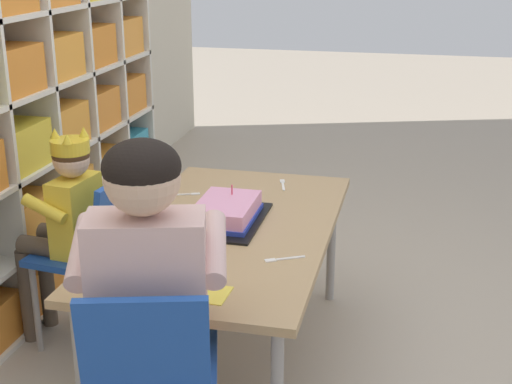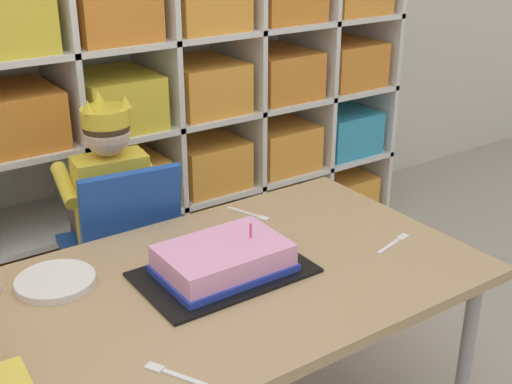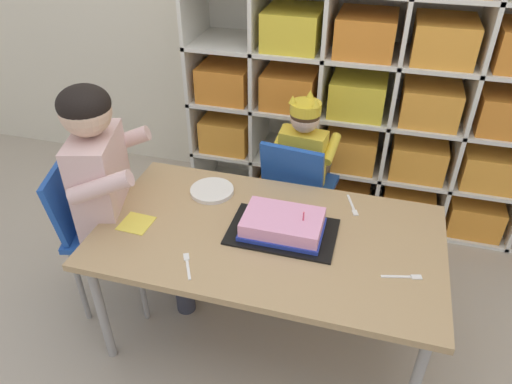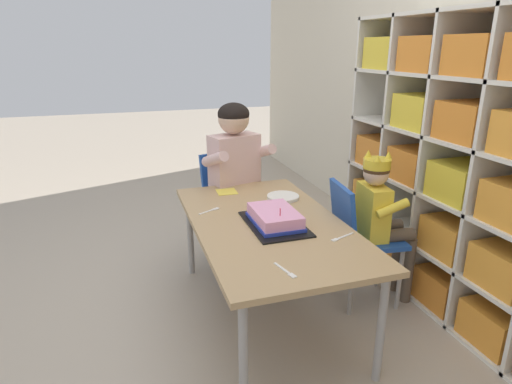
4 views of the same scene
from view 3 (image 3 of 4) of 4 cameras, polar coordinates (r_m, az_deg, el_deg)
name	(u,v)px [view 3 (image 3 of 4)]	position (r m, az deg, el deg)	size (l,w,h in m)	color
ground	(266,329)	(2.17, 1.24, -16.00)	(16.00, 16.00, 0.00)	tan
storage_cubby_shelf	(406,91)	(2.53, 17.48, 11.46)	(2.11, 0.39, 1.53)	silver
activity_table	(268,242)	(1.81, 1.43, -5.95)	(1.28, 0.71, 0.54)	tan
classroom_chair_blue	(297,189)	(2.27, 4.87, 0.38)	(0.35, 0.39, 0.69)	#1E4CA8
child_with_crown	(305,154)	(2.30, 5.91, 4.55)	(0.31, 0.32, 0.85)	yellow
classroom_chair_adult_side	(97,221)	(2.13, -18.46, -3.34)	(0.42, 0.42, 0.70)	#1E4CA8
adult_helper_seated	(116,180)	(1.98, -16.38, 1.35)	(0.47, 0.46, 1.04)	beige
birthday_cake_on_tray	(283,226)	(1.78, 3.20, -4.05)	(0.40, 0.25, 0.11)	black
paper_plate_stack	(212,191)	(2.00, -5.27, 0.16)	(0.18, 0.18, 0.02)	white
paper_napkin_square	(136,223)	(1.89, -14.10, -3.64)	(0.12, 0.12, 0.00)	#F4DB4C
fork_near_child_seat	(353,206)	(1.96, 11.44, -1.70)	(0.06, 0.14, 0.00)	white
fork_beside_plate_stack	(404,277)	(1.69, 17.28, -9.64)	(0.14, 0.05, 0.00)	white
fork_by_napkin	(187,264)	(1.68, -8.18, -8.53)	(0.08, 0.12, 0.00)	white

